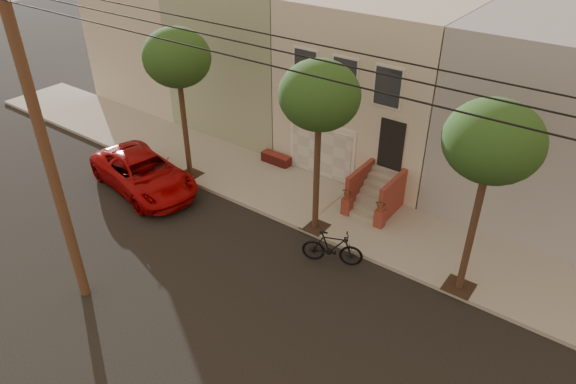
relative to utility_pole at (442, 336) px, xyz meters
The scene contains 9 objects.
ground 10.06m from the utility_pole, 158.20° to the left, with size 90.00×90.00×0.00m, color black.
sidewalk 12.78m from the utility_pole, 133.10° to the left, with size 40.00×3.70×0.15m, color gray.
house_row 16.53m from the utility_pole, 119.07° to the left, with size 33.10×11.70×7.00m.
tree_left 15.25m from the utility_pole, 152.26° to the left, with size 2.70×2.57×6.30m.
tree_mid 9.97m from the utility_pole, 134.59° to the left, with size 2.70×2.57×6.30m.
tree_right 7.26m from the utility_pole, 101.93° to the left, with size 2.70×2.57×6.30m.
utility_pole is the anchor object (origin of this frame).
pickup_truck 15.92m from the utility_pole, 159.61° to the left, with size 2.50×5.43×1.51m, color #A40508.
motorcycle 9.26m from the utility_pole, 133.07° to the left, with size 0.59×2.09×1.26m, color black.
Camera 1 is at (9.40, -9.22, 11.45)m, focal length 32.29 mm.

